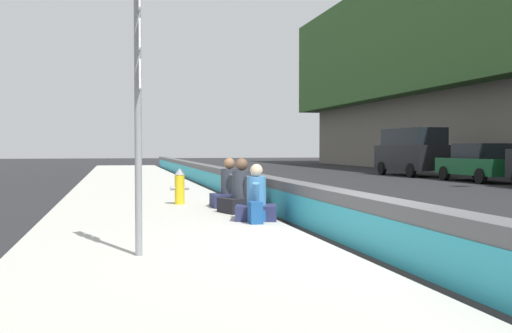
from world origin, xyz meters
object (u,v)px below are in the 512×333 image
seated_person_rear (229,192)px  backpack (256,213)px  route_sign_post (138,92)px  parked_car_fourth (480,163)px  seated_person_middle (242,195)px  parked_car_midline (412,151)px  seated_person_foreground (256,202)px  fire_hydrant (180,186)px

seated_person_rear → backpack: seated_person_rear is taller
route_sign_post → parked_car_fourth: size_ratio=0.80×
seated_person_middle → parked_car_fourth: (10.96, -13.13, 0.36)m
route_sign_post → parked_car_midline: route_sign_post is taller
seated_person_foreground → parked_car_midline: size_ratio=0.21×
seated_person_foreground → backpack: seated_person_foreground is taller
route_sign_post → parked_car_midline: (21.44, -15.27, -0.88)m
seated_person_middle → parked_car_fourth: parked_car_fourth is taller
seated_person_middle → backpack: 1.90m
backpack → parked_car_fourth: (12.85, -13.27, 0.53)m
fire_hydrant → seated_person_foreground: bearing=-162.7°
parked_car_midline → backpack: bearing=145.0°
route_sign_post → parked_car_midline: bearing=-35.5°
seated_person_foreground → parked_car_fourth: (12.34, -13.13, 0.39)m
seated_person_middle → parked_car_fourth: size_ratio=0.26×
route_sign_post → parked_car_fourth: 22.02m
parked_car_fourth → seated_person_foreground: bearing=133.2°
seated_person_foreground → parked_car_midline: 22.32m
seated_person_middle → backpack: size_ratio=2.90×
seated_person_foreground → backpack: bearing=165.4°
seated_person_foreground → parked_car_fourth: 18.02m
parked_car_fourth → parked_car_midline: 5.85m
backpack → parked_car_fourth: 18.48m
seated_person_middle → route_sign_post: bearing=153.4°
parked_car_fourth → parked_car_midline: (5.82, 0.19, 0.49)m
fire_hydrant → parked_car_fourth: 16.75m
seated_person_middle → parked_car_fourth: bearing=-50.1°
seated_person_rear → parked_car_fourth: parked_car_fourth is taller
route_sign_post → fire_hydrant: size_ratio=4.09×
seated_person_foreground → fire_hydrant: bearing=17.3°
parked_car_midline → fire_hydrant: bearing=136.2°
parked_car_fourth → route_sign_post: bearing=135.3°
parked_car_midline → seated_person_rear: bearing=140.2°
seated_person_middle → parked_car_midline: 21.22m
seated_person_rear → seated_person_middle: bearing=-178.2°
fire_hydrant → seated_person_middle: seated_person_middle is taller
seated_person_middle → fire_hydrant: bearing=27.2°
seated_person_rear → backpack: 3.10m
route_sign_post → seated_person_foreground: 4.39m
route_sign_post → seated_person_middle: route_sign_post is taller
seated_person_middle → seated_person_rear: 1.20m
fire_hydrant → parked_car_fourth: size_ratio=0.19×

